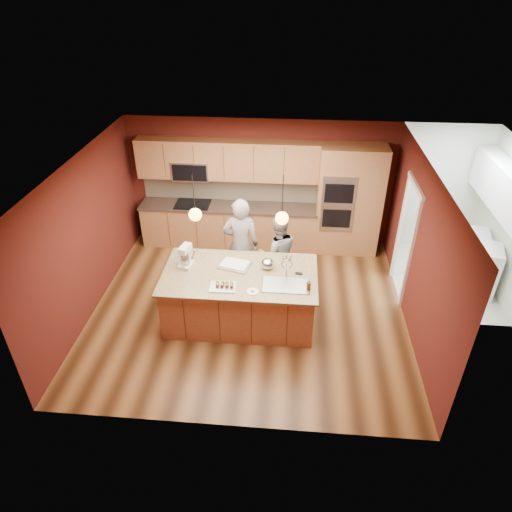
# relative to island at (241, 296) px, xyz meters

# --- Properties ---
(floor) EXTENTS (5.50, 5.50, 0.00)m
(floor) POSITION_rel_island_xyz_m (0.10, 0.28, -0.48)
(floor) COLOR #3F2410
(floor) RESTS_ON ground
(ceiling) EXTENTS (5.50, 5.50, 0.00)m
(ceiling) POSITION_rel_island_xyz_m (0.10, 0.28, 2.22)
(ceiling) COLOR silver
(ceiling) RESTS_ON ground
(wall_back) EXTENTS (5.50, 0.00, 5.50)m
(wall_back) POSITION_rel_island_xyz_m (0.10, 2.78, 0.87)
(wall_back) COLOR #4E1812
(wall_back) RESTS_ON ground
(wall_front) EXTENTS (5.50, 0.00, 5.50)m
(wall_front) POSITION_rel_island_xyz_m (0.10, -2.22, 0.87)
(wall_front) COLOR #4E1812
(wall_front) RESTS_ON ground
(wall_left) EXTENTS (0.00, 5.00, 5.00)m
(wall_left) POSITION_rel_island_xyz_m (-2.65, 0.28, 0.87)
(wall_left) COLOR #4E1812
(wall_left) RESTS_ON ground
(wall_right) EXTENTS (0.00, 5.00, 5.00)m
(wall_right) POSITION_rel_island_xyz_m (2.85, 0.28, 0.87)
(wall_right) COLOR #4E1812
(wall_right) RESTS_ON ground
(cabinet_run) EXTENTS (3.74, 0.64, 2.30)m
(cabinet_run) POSITION_rel_island_xyz_m (-0.58, 2.53, 0.50)
(cabinet_run) COLOR #975839
(cabinet_run) RESTS_ON floor
(oven_column) EXTENTS (1.30, 0.62, 2.30)m
(oven_column) POSITION_rel_island_xyz_m (1.94, 2.48, 0.67)
(oven_column) COLOR #975839
(oven_column) RESTS_ON floor
(doorway_trim) EXTENTS (0.08, 1.11, 2.20)m
(doorway_trim) POSITION_rel_island_xyz_m (2.83, 1.08, 0.57)
(doorway_trim) COLOR white
(doorway_trim) RESTS_ON wall_right
(laundry_room) EXTENTS (2.60, 2.70, 2.70)m
(laundry_room) POSITION_rel_island_xyz_m (4.45, 1.48, 1.47)
(laundry_room) COLOR beige
(laundry_room) RESTS_ON ground
(pendant_left) EXTENTS (0.20, 0.20, 0.80)m
(pendant_left) POSITION_rel_island_xyz_m (-0.68, 0.00, 1.52)
(pendant_left) COLOR black
(pendant_left) RESTS_ON ceiling
(pendant_right) EXTENTS (0.20, 0.20, 0.80)m
(pendant_right) POSITION_rel_island_xyz_m (0.65, 0.00, 1.52)
(pendant_right) COLOR black
(pendant_right) RESTS_ON ceiling
(island) EXTENTS (2.55, 1.43, 1.32)m
(island) POSITION_rel_island_xyz_m (0.00, 0.00, 0.00)
(island) COLOR #975839
(island) RESTS_ON floor
(person_left) EXTENTS (0.68, 0.46, 1.83)m
(person_left) POSITION_rel_island_xyz_m (-0.11, 0.97, 0.43)
(person_left) COLOR black
(person_left) RESTS_ON floor
(person_right) EXTENTS (0.86, 0.74, 1.52)m
(person_right) POSITION_rel_island_xyz_m (0.57, 0.97, 0.28)
(person_right) COLOR slate
(person_right) RESTS_ON floor
(stand_mixer) EXTENTS (0.26, 0.32, 0.39)m
(stand_mixer) POSITION_rel_island_xyz_m (-0.93, 0.16, 0.63)
(stand_mixer) COLOR silver
(stand_mixer) RESTS_ON island
(sheet_cake) EXTENTS (0.59, 0.50, 0.05)m
(sheet_cake) POSITION_rel_island_xyz_m (-0.13, 0.23, 0.48)
(sheet_cake) COLOR silver
(sheet_cake) RESTS_ON island
(cooling_rack) EXTENTS (0.42, 0.30, 0.02)m
(cooling_rack) POSITION_rel_island_xyz_m (-0.23, -0.39, 0.47)
(cooling_rack) COLOR #BBBDC3
(cooling_rack) RESTS_ON island
(mixing_bowl) EXTENTS (0.22, 0.22, 0.19)m
(mixing_bowl) POSITION_rel_island_xyz_m (0.43, 0.20, 0.55)
(mixing_bowl) COLOR #BABCC2
(mixing_bowl) RESTS_ON island
(plate) EXTENTS (0.19, 0.19, 0.01)m
(plate) POSITION_rel_island_xyz_m (0.24, -0.47, 0.47)
(plate) COLOR white
(plate) RESTS_ON island
(tumbler) EXTENTS (0.07, 0.07, 0.13)m
(tumbler) POSITION_rel_island_xyz_m (1.11, -0.33, 0.53)
(tumbler) COLOR #3C280D
(tumbler) RESTS_ON island
(phone) EXTENTS (0.13, 0.08, 0.01)m
(phone) POSITION_rel_island_xyz_m (0.96, 0.09, 0.46)
(phone) COLOR black
(phone) RESTS_ON island
(cupcakes_left) EXTENTS (0.24, 0.24, 0.07)m
(cupcakes_left) POSITION_rel_island_xyz_m (-0.98, 0.48, 0.49)
(cupcakes_left) COLOR tan
(cupcakes_left) RESTS_ON island
(cupcakes_rack) EXTENTS (0.30, 0.15, 0.07)m
(cupcakes_rack) POSITION_rel_island_xyz_m (-0.21, -0.37, 0.51)
(cupcakes_rack) COLOR tan
(cupcakes_rack) RESTS_ON island
(cupcakes_right) EXTENTS (0.15, 0.15, 0.07)m
(cupcakes_right) POSITION_rel_island_xyz_m (0.74, 0.51, 0.49)
(cupcakes_right) COLOR tan
(cupcakes_right) RESTS_ON island
(washer) EXTENTS (0.73, 0.74, 0.96)m
(washer) POSITION_rel_island_xyz_m (4.29, 1.17, -0.00)
(washer) COLOR silver
(washer) RESTS_ON floor
(dryer) EXTENTS (0.67, 0.69, 0.91)m
(dryer) POSITION_rel_island_xyz_m (4.31, 1.81, -0.02)
(dryer) COLOR silver
(dryer) RESTS_ON floor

